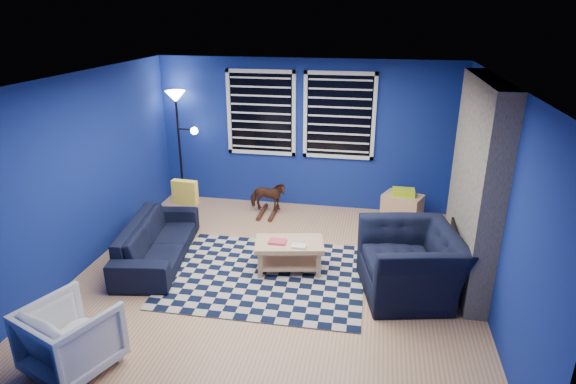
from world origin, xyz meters
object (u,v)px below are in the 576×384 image
object	(u,v)px
cabinet	(402,209)
rocking_horse	(268,196)
coffee_table	(289,250)
armchair_bent	(71,337)
sofa	(158,240)
tv	(465,141)
armchair_big	(410,263)
floor_lamp	(178,112)

from	to	relation	value
cabinet	rocking_horse	bearing A→B (deg)	-156.04
coffee_table	armchair_bent	bearing A→B (deg)	-127.52
sofa	coffee_table	distance (m)	1.82
tv	coffee_table	bearing A→B (deg)	-141.70
sofa	armchair_bent	world-z (taller)	armchair_bent
armchair_big	floor_lamp	world-z (taller)	floor_lamp
armchair_big	coffee_table	world-z (taller)	armchair_big
sofa	rocking_horse	size ratio (longest dim) A/B	3.17
sofa	coffee_table	bearing A→B (deg)	-98.86
tv	floor_lamp	xyz separation A→B (m)	(-4.57, 0.25, 0.20)
rocking_horse	coffee_table	world-z (taller)	rocking_horse
armchair_big	coffee_table	bearing A→B (deg)	-111.04
cabinet	armchair_big	bearing A→B (deg)	-66.74
armchair_big	floor_lamp	bearing A→B (deg)	-133.67
armchair_bent	rocking_horse	xyz separation A→B (m)	(0.98, 3.93, -0.02)
coffee_table	floor_lamp	xyz separation A→B (m)	(-2.28, 2.06, 1.30)
tv	cabinet	distance (m)	1.40
armchair_big	rocking_horse	world-z (taller)	armchair_big
tv	armchair_big	bearing A→B (deg)	-111.17
floor_lamp	rocking_horse	bearing A→B (deg)	-10.68
armchair_bent	rocking_horse	bearing A→B (deg)	-82.38
armchair_bent	floor_lamp	world-z (taller)	floor_lamp
tv	armchair_bent	size ratio (longest dim) A/B	1.33
armchair_bent	coffee_table	distance (m)	2.74
cabinet	tv	bearing A→B (deg)	23.24
tv	rocking_horse	size ratio (longest dim) A/B	1.67
tv	sofa	distance (m)	4.64
tv	armchair_big	world-z (taller)	tv
sofa	coffee_table	world-z (taller)	sofa
armchair_big	cabinet	distance (m)	2.04
sofa	armchair_big	distance (m)	3.33
armchair_big	floor_lamp	xyz separation A→B (m)	(-3.78, 2.28, 1.21)
armchair_big	cabinet	xyz separation A→B (m)	(-0.02, 2.03, -0.14)
rocking_horse	floor_lamp	bearing A→B (deg)	75.42
armchair_bent	cabinet	distance (m)	5.08
cabinet	floor_lamp	distance (m)	4.01
coffee_table	cabinet	distance (m)	2.34
sofa	armchair_big	xyz separation A→B (m)	(3.32, -0.22, 0.12)
sofa	coffee_table	size ratio (longest dim) A/B	1.98
coffee_table	rocking_horse	bearing A→B (deg)	111.36
coffee_table	floor_lamp	bearing A→B (deg)	137.90
coffee_table	floor_lamp	size ratio (longest dim) A/B	0.49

